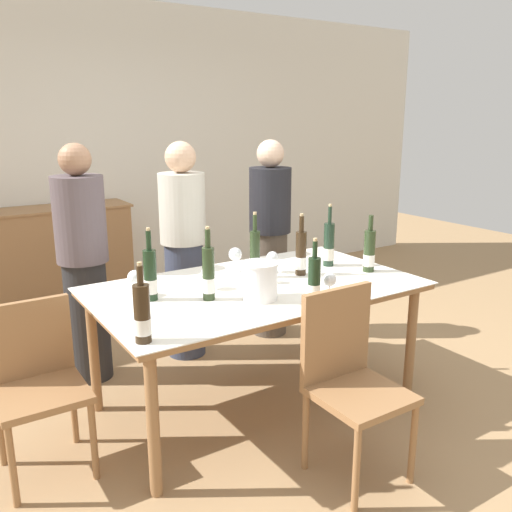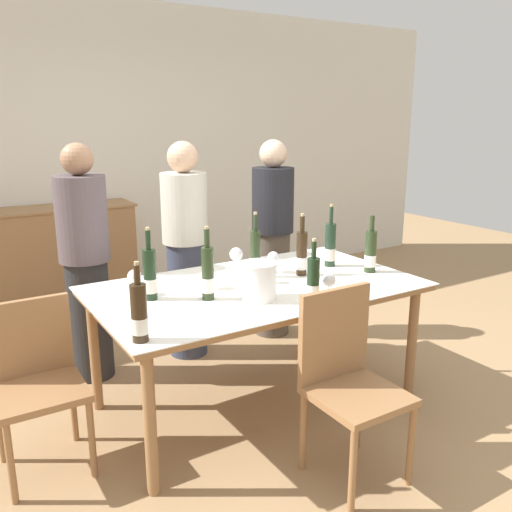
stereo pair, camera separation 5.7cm
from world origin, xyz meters
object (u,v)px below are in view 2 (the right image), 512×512
wine_bottle_6 (255,255)px  wine_glass_2 (208,274)px  wine_bottle_5 (330,246)px  wine_glass_0 (273,258)px  sideboard_cabinet (43,262)px  wine_bottle_1 (150,275)px  dining_table (256,295)px  chair_left_end (36,374)px  wine_glass_1 (329,281)px  wine_bottle_3 (208,274)px  wine_glass_4 (135,278)px  wine_bottle_0 (371,252)px  wine_bottle_7 (313,282)px  person_host (86,265)px  wine_glass_5 (236,255)px  person_guest_right (273,240)px  wine_glass_3 (265,269)px  chair_near_front (347,372)px  ice_bucket (259,280)px  person_guest_left (186,251)px  wine_bottle_4 (139,314)px  wine_bottle_2 (302,254)px

wine_bottle_6 → wine_glass_2: bearing=-170.9°
wine_bottle_5 → wine_glass_0: 0.42m
sideboard_cabinet → wine_bottle_1: (0.16, -2.24, 0.42)m
dining_table → chair_left_end: chair_left_end is taller
wine_glass_1 → chair_left_end: 1.58m
wine_bottle_3 → wine_glass_4: (-0.31, 0.28, -0.04)m
sideboard_cabinet → wine_bottle_0: 2.96m
dining_table → wine_bottle_7: bearing=-77.8°
wine_bottle_0 → wine_bottle_3: (-1.13, 0.07, 0.01)m
dining_table → person_host: bearing=129.7°
wine_glass_5 → person_guest_right: 0.90m
wine_glass_3 → sideboard_cabinet: bearing=110.2°
wine_bottle_5 → wine_glass_0: (-0.41, 0.07, -0.05)m
wine_bottle_1 → chair_near_front: (0.66, -0.87, -0.38)m
wine_glass_2 → wine_glass_1: bearing=-48.0°
dining_table → person_host: 1.19m
wine_bottle_1 → wine_glass_0: (0.86, 0.08, -0.04)m
person_host → wine_bottle_6: bearing=-42.4°
wine_bottle_7 → chair_left_end: (-1.34, 0.51, -0.40)m
wine_glass_0 → wine_glass_5: 0.24m
ice_bucket → wine_glass_5: (0.16, 0.54, 0.00)m
wine_bottle_5 → person_guest_left: size_ratio=0.26×
wine_bottle_4 → wine_glass_5: wine_bottle_4 is taller
wine_bottle_6 → wine_glass_3: wine_bottle_6 is taller
wine_glass_5 → chair_left_end: bearing=-169.8°
wine_bottle_6 → wine_glass_1: bearing=-79.0°
wine_bottle_0 → wine_glass_5: wine_bottle_0 is taller
ice_bucket → wine_bottle_0: bearing=5.1°
dining_table → wine_glass_1: 0.51m
wine_bottle_0 → wine_glass_0: (-0.54, 0.32, -0.04)m
ice_bucket → chair_left_end: size_ratio=0.24×
wine_bottle_1 → wine_bottle_4: 0.57m
person_guest_right → wine_glass_1: bearing=-111.2°
wine_bottle_3 → wine_bottle_6: size_ratio=0.99×
wine_glass_1 → wine_glass_4: wine_glass_1 is taller
dining_table → wine_bottle_4: wine_bottle_4 is taller
wine_glass_2 → wine_glass_5: size_ratio=0.87×
dining_table → wine_glass_2: 0.33m
chair_near_front → person_guest_right: person_guest_right is taller
wine_glass_4 → chair_near_front: bearing=-54.3°
sideboard_cabinet → wine_glass_2: bearing=-77.2°
ice_bucket → wine_bottle_6: size_ratio=0.50×
ice_bucket → wine_bottle_2: size_ratio=0.53×
wine_bottle_2 → person_guest_left: 0.97m
wine_bottle_7 → wine_glass_5: bearing=93.6°
wine_bottle_5 → wine_glass_0: size_ratio=3.02×
wine_bottle_4 → wine_glass_3: (0.94, 0.43, -0.04)m
chair_near_front → person_guest_left: 1.71m
wine_bottle_2 → wine_glass_4: 1.04m
wine_bottle_7 → wine_glass_3: 0.44m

